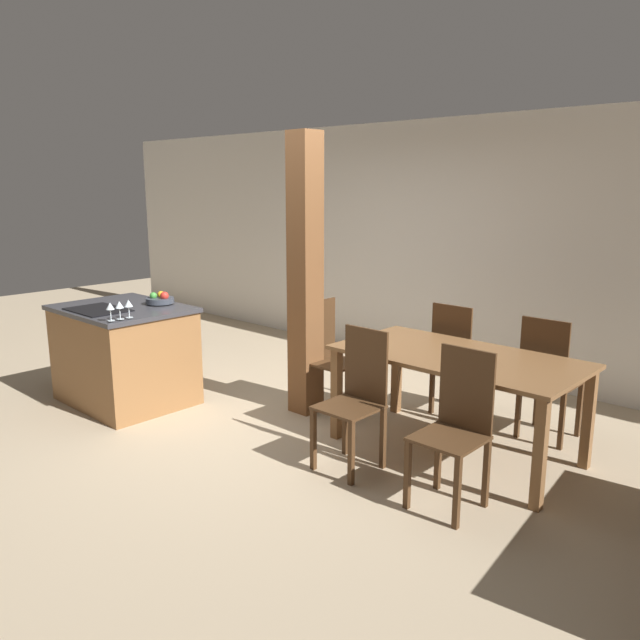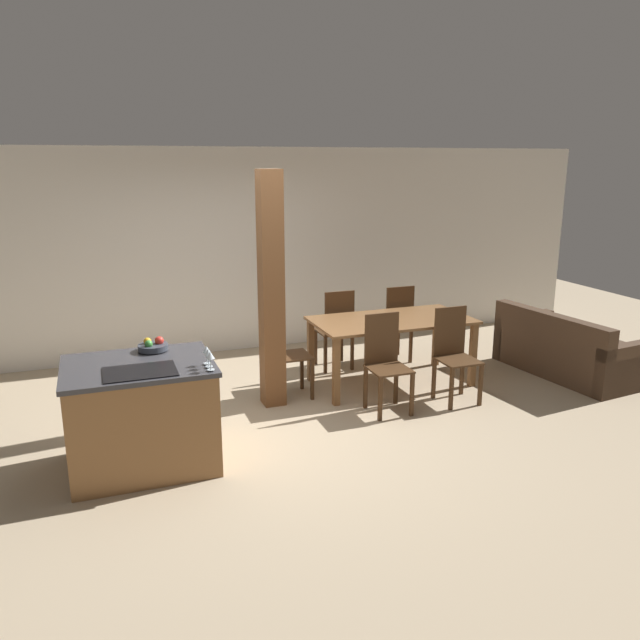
{
  "view_description": "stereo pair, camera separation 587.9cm",
  "coord_description": "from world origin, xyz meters",
  "px_view_note": "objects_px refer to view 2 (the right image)",
  "views": [
    {
      "loc": [
        3.9,
        -3.37,
        2.02
      ],
      "look_at": [
        0.6,
        0.2,
        0.95
      ],
      "focal_mm": 35.0,
      "sensor_mm": 36.0,
      "label": 1
    },
    {
      "loc": [
        -1.52,
        -5.57,
        2.53
      ],
      "look_at": [
        0.6,
        0.2,
        0.95
      ],
      "focal_mm": 35.0,
      "sensor_mm": 36.0,
      "label": 2
    }
  ],
  "objects_px": {
    "dining_chair_far_left": "(336,328)",
    "couch": "(568,352)",
    "dining_chair_head_end": "(284,351)",
    "fruit_bowl": "(153,346)",
    "dining_chair_near_right": "(454,353)",
    "dining_chair_far_right": "(396,323)",
    "dining_chair_near_left": "(386,361)",
    "kitchen_island": "(142,415)",
    "wine_glass_middle": "(208,353)",
    "timber_post": "(271,291)",
    "wine_glass_far": "(207,350)",
    "dining_table": "(392,327)",
    "wine_glass_near": "(210,356)"
  },
  "relations": [
    {
      "from": "wine_glass_middle",
      "to": "timber_post",
      "type": "bearing_deg",
      "value": 55.23
    },
    {
      "from": "kitchen_island",
      "to": "wine_glass_middle",
      "type": "xyz_separation_m",
      "value": [
        0.53,
        -0.31,
        0.58
      ]
    },
    {
      "from": "kitchen_island",
      "to": "timber_post",
      "type": "xyz_separation_m",
      "value": [
        1.42,
        0.97,
        0.77
      ]
    },
    {
      "from": "dining_chair_near_right",
      "to": "dining_chair_far_left",
      "type": "height_order",
      "value": "same"
    },
    {
      "from": "wine_glass_far",
      "to": "timber_post",
      "type": "xyz_separation_m",
      "value": [
        0.89,
        1.2,
        0.19
      ]
    },
    {
      "from": "dining_table",
      "to": "wine_glass_far",
      "type": "bearing_deg",
      "value": -150.51
    },
    {
      "from": "couch",
      "to": "kitchen_island",
      "type": "bearing_deg",
      "value": 90.85
    },
    {
      "from": "wine_glass_far",
      "to": "dining_chair_near_left",
      "type": "height_order",
      "value": "wine_glass_far"
    },
    {
      "from": "wine_glass_near",
      "to": "dining_chair_head_end",
      "type": "distance_m",
      "value": 1.9
    },
    {
      "from": "dining_chair_near_left",
      "to": "kitchen_island",
      "type": "bearing_deg",
      "value": -170.73
    },
    {
      "from": "wine_glass_middle",
      "to": "timber_post",
      "type": "xyz_separation_m",
      "value": [
        0.89,
        1.28,
        0.19
      ]
    },
    {
      "from": "dining_table",
      "to": "dining_chair_near_right",
      "type": "relative_size",
      "value": 1.79
    },
    {
      "from": "dining_chair_near_left",
      "to": "couch",
      "type": "xyz_separation_m",
      "value": [
        2.6,
        0.26,
        -0.26
      ]
    },
    {
      "from": "dining_chair_near_right",
      "to": "dining_chair_far_right",
      "type": "height_order",
      "value": "same"
    },
    {
      "from": "couch",
      "to": "wine_glass_far",
      "type": "bearing_deg",
      "value": 94.54
    },
    {
      "from": "kitchen_island",
      "to": "dining_chair_near_right",
      "type": "distance_m",
      "value": 3.31
    },
    {
      "from": "dining_chair_near_right",
      "to": "wine_glass_near",
      "type": "bearing_deg",
      "value": -163.8
    },
    {
      "from": "kitchen_island",
      "to": "fruit_bowl",
      "type": "bearing_deg",
      "value": 63.42
    },
    {
      "from": "wine_glass_near",
      "to": "wine_glass_middle",
      "type": "distance_m",
      "value": 0.08
    },
    {
      "from": "wine_glass_middle",
      "to": "couch",
      "type": "distance_m",
      "value": 4.7
    },
    {
      "from": "wine_glass_middle",
      "to": "couch",
      "type": "height_order",
      "value": "wine_glass_middle"
    },
    {
      "from": "wine_glass_middle",
      "to": "dining_chair_near_right",
      "type": "bearing_deg",
      "value": 14.59
    },
    {
      "from": "dining_chair_near_left",
      "to": "timber_post",
      "type": "relative_size",
      "value": 0.41
    },
    {
      "from": "kitchen_island",
      "to": "dining_chair_far_right",
      "type": "relative_size",
      "value": 1.2
    },
    {
      "from": "fruit_bowl",
      "to": "kitchen_island",
      "type": "bearing_deg",
      "value": -116.58
    },
    {
      "from": "fruit_bowl",
      "to": "dining_chair_near_right",
      "type": "height_order",
      "value": "fruit_bowl"
    },
    {
      "from": "dining_table",
      "to": "dining_chair_head_end",
      "type": "xyz_separation_m",
      "value": [
        -1.29,
        -0.0,
        -0.15
      ]
    },
    {
      "from": "dining_chair_near_left",
      "to": "dining_chair_near_right",
      "type": "height_order",
      "value": "same"
    },
    {
      "from": "dining_chair_near_left",
      "to": "dining_chair_head_end",
      "type": "relative_size",
      "value": 1.0
    },
    {
      "from": "dining_chair_far_left",
      "to": "dining_chair_head_end",
      "type": "relative_size",
      "value": 1.0
    },
    {
      "from": "dining_chair_head_end",
      "to": "wine_glass_near",
      "type": "bearing_deg",
      "value": 144.66
    },
    {
      "from": "wine_glass_near",
      "to": "dining_table",
      "type": "bearing_deg",
      "value": 32.48
    },
    {
      "from": "timber_post",
      "to": "dining_chair_far_right",
      "type": "bearing_deg",
      "value": 23.78
    },
    {
      "from": "kitchen_island",
      "to": "dining_chair_head_end",
      "type": "bearing_deg",
      "value": 34.59
    },
    {
      "from": "wine_glass_near",
      "to": "dining_chair_far_right",
      "type": "relative_size",
      "value": 0.15
    },
    {
      "from": "wine_glass_middle",
      "to": "timber_post",
      "type": "distance_m",
      "value": 1.57
    },
    {
      "from": "dining_chair_near_right",
      "to": "dining_chair_head_end",
      "type": "relative_size",
      "value": 1.0
    },
    {
      "from": "timber_post",
      "to": "dining_chair_near_left",
      "type": "bearing_deg",
      "value": -28.35
    },
    {
      "from": "dining_chair_far_left",
      "to": "couch",
      "type": "height_order",
      "value": "dining_chair_far_left"
    },
    {
      "from": "kitchen_island",
      "to": "dining_table",
      "type": "distance_m",
      "value": 3.08
    },
    {
      "from": "dining_chair_far_right",
      "to": "wine_glass_middle",
      "type": "bearing_deg",
      "value": 37.37
    },
    {
      "from": "kitchen_island",
      "to": "timber_post",
      "type": "bearing_deg",
      "value": 34.27
    },
    {
      "from": "kitchen_island",
      "to": "dining_chair_near_left",
      "type": "height_order",
      "value": "dining_chair_near_left"
    },
    {
      "from": "wine_glass_near",
      "to": "wine_glass_far",
      "type": "xyz_separation_m",
      "value": [
        0.0,
        0.17,
        0.0
      ]
    },
    {
      "from": "wine_glass_near",
      "to": "timber_post",
      "type": "xyz_separation_m",
      "value": [
        0.89,
        1.36,
        0.19
      ]
    },
    {
      "from": "dining_chair_head_end",
      "to": "fruit_bowl",
      "type": "bearing_deg",
      "value": 118.64
    },
    {
      "from": "dining_chair_near_left",
      "to": "dining_chair_far_left",
      "type": "xyz_separation_m",
      "value": [
        0.0,
        1.38,
        0.0
      ]
    },
    {
      "from": "fruit_bowl",
      "to": "wine_glass_near",
      "type": "bearing_deg",
      "value": -62.21
    },
    {
      "from": "fruit_bowl",
      "to": "dining_chair_far_right",
      "type": "bearing_deg",
      "value": 25.26
    },
    {
      "from": "dining_chair_far_right",
      "to": "timber_post",
      "type": "xyz_separation_m",
      "value": [
        -1.86,
        -0.82,
        0.7
      ]
    }
  ]
}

